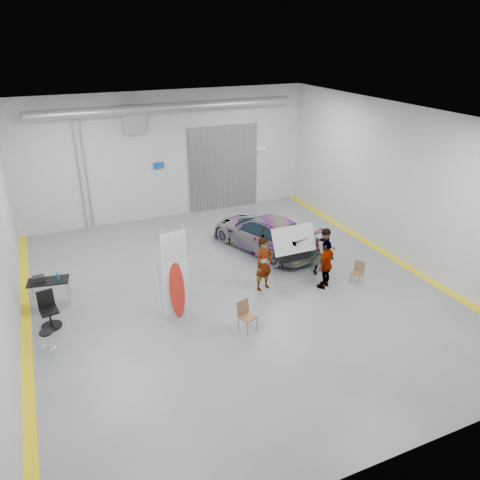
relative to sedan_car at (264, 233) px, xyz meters
name	(u,v)px	position (x,y,z in m)	size (l,w,h in m)	color
ground	(234,289)	(-2.46, -2.60, -0.73)	(16.00, 16.00, 0.00)	slate
room_shell	(216,162)	(-2.23, -0.38, 3.34)	(14.02, 16.18, 6.01)	#B8BABC
sedan_car	(264,233)	(0.00, 0.00, 0.00)	(2.07, 5.07, 1.47)	silver
person_a	(264,264)	(-1.49, -2.97, 0.24)	(0.71, 0.47, 1.96)	#956D51
person_b	(326,251)	(1.16, -2.83, 0.17)	(0.89, 0.68, 1.81)	teal
person_c	(326,264)	(0.57, -3.75, 0.18)	(1.06, 0.44, 1.83)	brown
surfboard_display	(174,282)	(-4.84, -3.43, 0.53)	(0.87, 0.37, 3.11)	white
folding_chair_near	(247,322)	(-3.07, -5.07, -0.43)	(0.60, 0.63, 0.98)	brown
folding_chair_far	(356,277)	(1.78, -3.98, -0.48)	(0.52, 0.63, 0.83)	brown
shop_stool	(48,343)	(-8.71, -3.85, -0.36)	(0.39, 0.39, 0.76)	black
work_table	(46,281)	(-8.55, -0.89, 0.09)	(1.40, 0.85, 1.07)	#96989E
office_chair	(49,312)	(-8.58, -2.39, -0.22)	(0.63, 0.63, 1.17)	black
trunk_lid	(292,237)	(0.00, -2.28, 0.75)	(1.71, 1.04, 0.04)	silver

